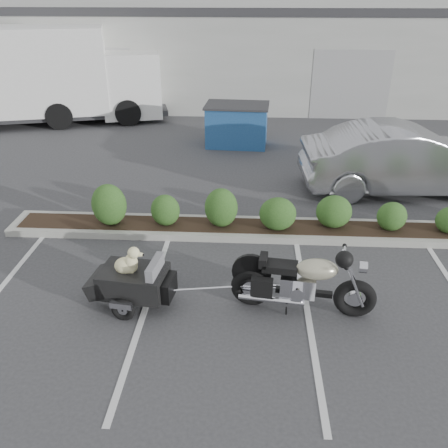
# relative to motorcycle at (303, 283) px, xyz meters

# --- Properties ---
(ground) EXTENTS (90.00, 90.00, 0.00)m
(ground) POSITION_rel_motorcycle_xyz_m (-1.08, 0.50, -0.54)
(ground) COLOR #38383A
(ground) RESTS_ON ground
(planter_kerb) EXTENTS (12.00, 1.00, 0.15)m
(planter_kerb) POSITION_rel_motorcycle_xyz_m (-0.08, 2.70, -0.47)
(planter_kerb) COLOR #9E9E93
(planter_kerb) RESTS_ON ground
(building) EXTENTS (26.00, 10.00, 4.00)m
(building) POSITION_rel_motorcycle_xyz_m (-1.08, 17.50, 1.46)
(building) COLOR #9EA099
(building) RESTS_ON ground
(motorcycle) EXTENTS (2.37, 0.88, 1.36)m
(motorcycle) POSITION_rel_motorcycle_xyz_m (0.00, 0.00, 0.00)
(motorcycle) COLOR black
(motorcycle) RESTS_ON ground
(pet_trailer) EXTENTS (1.91, 1.08, 1.13)m
(pet_trailer) POSITION_rel_motorcycle_xyz_m (-2.78, 0.03, -0.07)
(pet_trailer) COLOR black
(pet_trailer) RESTS_ON ground
(sedan) EXTENTS (5.28, 2.11, 1.71)m
(sedan) POSITION_rel_motorcycle_xyz_m (3.04, 5.23, 0.31)
(sedan) COLOR #A2A3A9
(sedan) RESTS_ON ground
(dumpster) EXTENTS (2.12, 1.52, 1.34)m
(dumpster) POSITION_rel_motorcycle_xyz_m (-1.35, 8.88, 0.14)
(dumpster) COLOR #1B4A88
(dumpster) RESTS_ON ground
(delivery_truck) EXTENTS (7.87, 4.24, 3.44)m
(delivery_truck) POSITION_rel_motorcycle_xyz_m (-8.01, 11.58, 1.11)
(delivery_truck) COLOR white
(delivery_truck) RESTS_ON ground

